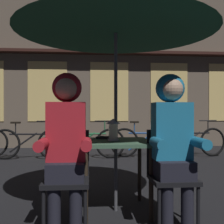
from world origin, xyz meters
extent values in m
plane|color=black|center=(0.00, 0.00, 0.00)|extent=(60.00, 60.00, 0.00)
cube|color=#42664C|center=(0.00, 0.00, 0.72)|extent=(0.72, 0.72, 0.04)
cylinder|color=#2D2319|center=(-0.31, -0.31, 0.35)|extent=(0.04, 0.04, 0.70)
cylinder|color=#2D2319|center=(0.31, -0.31, 0.35)|extent=(0.04, 0.04, 0.70)
cylinder|color=#2D2319|center=(-0.31, 0.31, 0.35)|extent=(0.04, 0.04, 0.70)
cylinder|color=#2D2319|center=(0.31, 0.31, 0.35)|extent=(0.04, 0.04, 0.70)
cylinder|color=#4C4C51|center=(0.00, 0.00, 1.12)|extent=(0.04, 0.04, 2.25)
cone|color=#19472D|center=(0.00, 0.00, 2.06)|extent=(2.10, 2.10, 0.38)
cube|color=white|center=(-0.03, 0.00, 0.75)|extent=(0.11, 0.11, 0.02)
cube|color=white|center=(-0.03, 0.00, 0.84)|extent=(0.09, 0.09, 0.16)
pyramid|color=white|center=(-0.03, 0.00, 0.94)|extent=(0.11, 0.11, 0.06)
cube|color=black|center=(-0.48, -0.44, 0.43)|extent=(0.40, 0.40, 0.04)
cylinder|color=black|center=(-0.31, -0.61, 0.21)|extent=(0.03, 0.03, 0.41)
cylinder|color=black|center=(-0.65, -0.61, 0.21)|extent=(0.03, 0.03, 0.41)
cylinder|color=black|center=(-0.31, -0.27, 0.21)|extent=(0.03, 0.03, 0.41)
cylinder|color=black|center=(-0.65, -0.27, 0.21)|extent=(0.03, 0.03, 0.41)
cube|color=black|center=(-0.48, -0.26, 0.66)|extent=(0.40, 0.03, 0.42)
cube|color=black|center=(0.48, -0.44, 0.43)|extent=(0.40, 0.40, 0.04)
cylinder|color=black|center=(0.65, -0.61, 0.21)|extent=(0.03, 0.03, 0.41)
cylinder|color=black|center=(0.31, -0.61, 0.21)|extent=(0.03, 0.03, 0.41)
cylinder|color=black|center=(0.65, -0.27, 0.21)|extent=(0.03, 0.03, 0.41)
cylinder|color=black|center=(0.31, -0.27, 0.21)|extent=(0.03, 0.03, 0.41)
cube|color=black|center=(0.48, -0.26, 0.66)|extent=(0.40, 0.03, 0.42)
cylinder|color=black|center=(-0.39, -0.57, 0.23)|extent=(0.11, 0.11, 0.45)
cylinder|color=black|center=(-0.57, -0.57, 0.23)|extent=(0.11, 0.11, 0.45)
cube|color=black|center=(-0.48, -0.44, 0.53)|extent=(0.32, 0.36, 0.16)
cube|color=red|center=(-0.48, -0.40, 0.87)|extent=(0.34, 0.22, 0.52)
cylinder|color=red|center=(-0.30, -0.62, 0.78)|extent=(0.09, 0.30, 0.09)
cylinder|color=red|center=(-0.66, -0.62, 0.78)|extent=(0.09, 0.30, 0.09)
sphere|color=tan|center=(-0.48, -0.40, 1.25)|extent=(0.21, 0.21, 0.21)
sphere|color=red|center=(-0.48, -0.35, 1.26)|extent=(0.27, 0.27, 0.27)
cylinder|color=black|center=(0.57, -0.57, 0.23)|extent=(0.11, 0.11, 0.45)
cylinder|color=black|center=(0.39, -0.57, 0.23)|extent=(0.11, 0.11, 0.45)
cube|color=black|center=(0.48, -0.44, 0.53)|extent=(0.32, 0.36, 0.16)
cube|color=teal|center=(0.48, -0.40, 0.87)|extent=(0.34, 0.22, 0.52)
cylinder|color=teal|center=(0.66, -0.62, 0.78)|extent=(0.09, 0.30, 0.09)
cylinder|color=teal|center=(0.30, -0.62, 0.78)|extent=(0.09, 0.30, 0.09)
sphere|color=tan|center=(0.48, -0.40, 1.25)|extent=(0.21, 0.21, 0.21)
sphere|color=teal|center=(0.48, -0.35, 1.26)|extent=(0.27, 0.27, 0.27)
cube|color=#6B5B4C|center=(0.29, 5.40, 3.10)|extent=(10.00, 0.60, 6.20)
cube|color=#F4D17A|center=(-1.47, 5.09, 1.60)|extent=(1.10, 0.02, 1.70)
cube|color=#F4D17A|center=(0.29, 5.09, 1.60)|extent=(1.10, 0.02, 1.70)
cube|color=#F4D17A|center=(2.05, 5.09, 1.60)|extent=(1.10, 0.02, 1.70)
cube|color=#331914|center=(0.29, 4.95, 2.70)|extent=(9.00, 0.36, 0.08)
torus|color=black|center=(-1.07, 3.19, 0.33)|extent=(0.66, 0.08, 0.66)
torus|color=black|center=(-2.09, 3.24, 0.33)|extent=(0.66, 0.08, 0.66)
cylinder|color=black|center=(-1.58, 3.21, 0.54)|extent=(0.84, 0.08, 0.04)
cylinder|color=black|center=(-1.71, 3.22, 0.36)|extent=(0.61, 0.07, 0.44)
cylinder|color=black|center=(-1.87, 3.23, 0.66)|extent=(0.02, 0.02, 0.24)
cube|color=black|center=(-1.87, 3.23, 0.79)|extent=(0.20, 0.09, 0.04)
cylinder|color=black|center=(-1.20, 3.19, 0.68)|extent=(0.02, 0.02, 0.28)
cylinder|color=black|center=(-1.20, 3.19, 0.82)|extent=(0.44, 0.05, 0.02)
torus|color=black|center=(0.18, 3.21, 0.33)|extent=(0.66, 0.06, 0.66)
torus|color=black|center=(-0.84, 3.23, 0.33)|extent=(0.66, 0.06, 0.66)
cylinder|color=#236B3D|center=(-0.33, 3.22, 0.54)|extent=(0.84, 0.05, 0.04)
cylinder|color=#236B3D|center=(-0.45, 3.22, 0.36)|extent=(0.61, 0.05, 0.44)
cylinder|color=#236B3D|center=(-0.61, 3.22, 0.66)|extent=(0.02, 0.02, 0.24)
cube|color=black|center=(-0.61, 3.22, 0.79)|extent=(0.20, 0.08, 0.04)
cylinder|color=#236B3D|center=(0.06, 3.21, 0.68)|extent=(0.02, 0.02, 0.28)
cylinder|color=black|center=(0.06, 3.21, 0.82)|extent=(0.44, 0.03, 0.02)
torus|color=black|center=(1.52, 3.22, 0.33)|extent=(0.66, 0.12, 0.66)
torus|color=black|center=(0.51, 3.33, 0.33)|extent=(0.66, 0.12, 0.66)
cylinder|color=#1E4C93|center=(1.02, 3.27, 0.54)|extent=(0.84, 0.13, 0.04)
cylinder|color=#1E4C93|center=(0.90, 3.29, 0.36)|extent=(0.61, 0.10, 0.44)
cylinder|color=#1E4C93|center=(0.73, 3.30, 0.66)|extent=(0.02, 0.02, 0.24)
cube|color=black|center=(0.73, 3.30, 0.79)|extent=(0.21, 0.10, 0.04)
cylinder|color=#1E4C93|center=(1.40, 3.23, 0.68)|extent=(0.02, 0.02, 0.28)
cylinder|color=black|center=(1.40, 3.23, 0.82)|extent=(0.44, 0.07, 0.02)
torus|color=black|center=(2.55, 3.28, 0.33)|extent=(0.66, 0.17, 0.66)
torus|color=black|center=(1.55, 3.09, 0.33)|extent=(0.66, 0.17, 0.66)
cylinder|color=black|center=(2.05, 3.18, 0.54)|extent=(0.83, 0.19, 0.04)
cylinder|color=black|center=(1.93, 3.16, 0.36)|extent=(0.60, 0.15, 0.44)
cylinder|color=black|center=(1.77, 3.13, 0.66)|extent=(0.02, 0.02, 0.24)
cube|color=black|center=(1.77, 3.13, 0.79)|extent=(0.21, 0.12, 0.04)
cylinder|color=black|center=(2.43, 3.26, 0.68)|extent=(0.02, 0.02, 0.28)
cylinder|color=black|center=(2.43, 3.26, 0.82)|extent=(0.44, 0.11, 0.02)
cube|color=black|center=(-0.09, 0.22, 0.75)|extent=(0.24, 0.21, 0.02)
camera|label=1|loc=(-0.27, -2.91, 1.06)|focal=44.59mm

